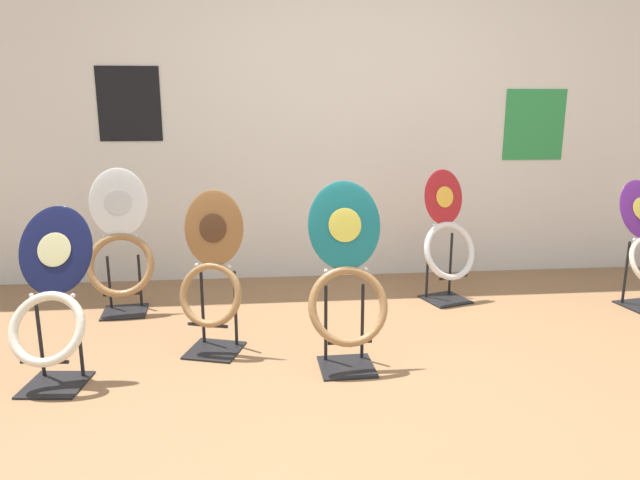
{
  "coord_description": "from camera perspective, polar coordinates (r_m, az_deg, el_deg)",
  "views": [
    {
      "loc": [
        -0.62,
        -2.22,
        1.32
      ],
      "look_at": [
        -0.29,
        1.07,
        0.55
      ],
      "focal_mm": 32.0,
      "sensor_mm": 36.0,
      "label": 1
    }
  ],
  "objects": [
    {
      "name": "ground_plane",
      "position": [
        2.65,
        8.98,
        -16.9
      ],
      "size": [
        14.0,
        14.0,
        0.0
      ],
      "primitive_type": "plane",
      "color": "#8E6642"
    },
    {
      "name": "wall_back",
      "position": [
        4.45,
        2.36,
        12.86
      ],
      "size": [
        8.0,
        0.07,
        2.6
      ],
      "color": "silver",
      "rests_on": "ground_plane"
    },
    {
      "name": "toilet_seat_display_woodgrain",
      "position": [
        3.14,
        -10.73,
        -3.65
      ],
      "size": [
        0.39,
        0.35,
        0.89
      ],
      "color": "black",
      "rests_on": "ground_plane"
    },
    {
      "name": "toilet_seat_display_teal_sax",
      "position": [
        2.9,
        2.68,
        -4.0
      ],
      "size": [
        0.41,
        0.33,
        0.96
      ],
      "color": "black",
      "rests_on": "ground_plane"
    },
    {
      "name": "toilet_seat_display_crimson_swirl",
      "position": [
        4.01,
        12.63,
        -0.1
      ],
      "size": [
        0.44,
        0.35,
        0.91
      ],
      "color": "black",
      "rests_on": "ground_plane"
    },
    {
      "name": "toilet_seat_display_white_plain",
      "position": [
        3.9,
        -19.35,
        -0.72
      ],
      "size": [
        0.44,
        0.33,
        0.94
      ],
      "color": "black",
      "rests_on": "ground_plane"
    },
    {
      "name": "toilet_seat_display_navy_moon",
      "position": [
        3.03,
        -25.3,
        -5.8
      ],
      "size": [
        0.4,
        0.41,
        0.85
      ],
      "color": "black",
      "rests_on": "ground_plane"
    }
  ]
}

